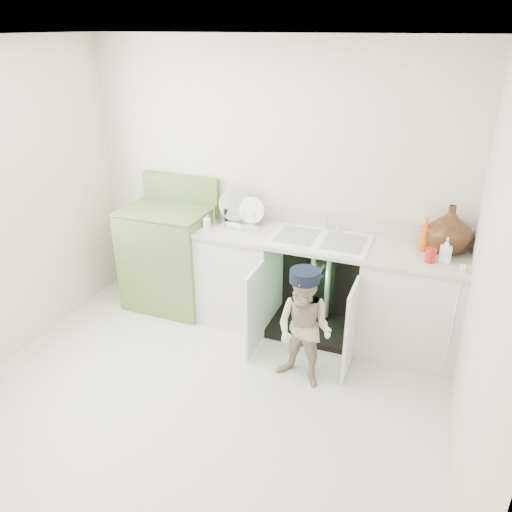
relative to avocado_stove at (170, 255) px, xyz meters
The scene contains 5 objects.
ground 1.58m from the avocado_stove, 52.06° to the right, with size 3.50×3.50×0.00m, color beige.
room_shell 1.67m from the avocado_stove, 52.06° to the right, with size 6.00×5.50×1.26m.
counter_run 1.52m from the avocado_stove, ahead, with size 2.44×1.02×1.29m.
avocado_stove is the anchor object (origin of this frame).
repair_worker 1.73m from the avocado_stove, 24.92° to the right, with size 0.53×0.64×0.96m.
Camera 1 is at (1.45, -2.63, 2.56)m, focal length 35.00 mm.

